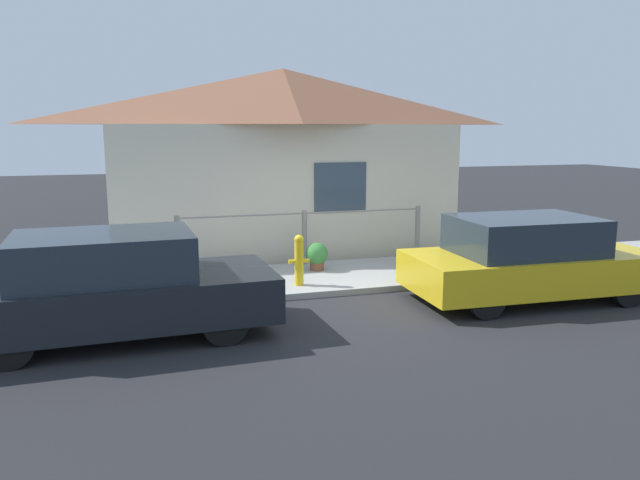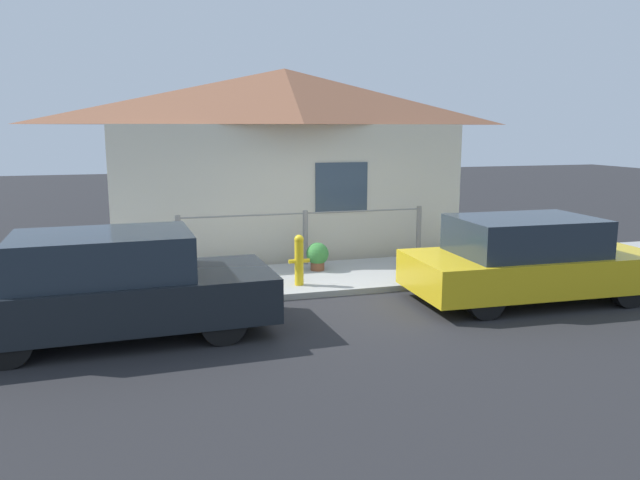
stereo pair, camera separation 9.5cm
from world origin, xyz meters
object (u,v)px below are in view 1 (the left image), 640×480
Objects in this scene: car_right at (529,259)px; fire_hydrant at (299,259)px; potted_plant_near_hydrant at (317,255)px; car_left at (114,287)px.

fire_hydrant is (-3.36, 1.59, -0.11)m from car_right.
car_right is at bearing -25.32° from fire_hydrant.
potted_plant_near_hydrant is (0.61, 0.98, -0.17)m from fire_hydrant.
car_left is at bearing -178.16° from car_right.
fire_hydrant is at bearing -121.88° from potted_plant_near_hydrant.
car_right reaches higher than fire_hydrant.
potted_plant_near_hydrant is (3.52, 2.57, -0.30)m from car_left.
car_right is at bearing -43.01° from potted_plant_near_hydrant.
car_left is at bearing -151.34° from fire_hydrant.
potted_plant_near_hydrant is (-2.75, 2.57, -0.27)m from car_right.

